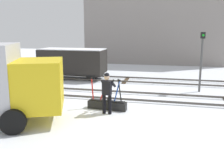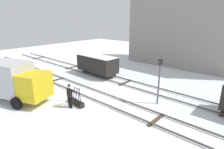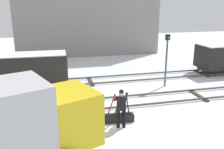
{
  "view_description": "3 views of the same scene",
  "coord_description": "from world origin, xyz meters",
  "px_view_note": "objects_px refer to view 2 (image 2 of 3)",
  "views": [
    {
      "loc": [
        2.65,
        -12.17,
        3.57
      ],
      "look_at": [
        -0.5,
        1.95,
        0.86
      ],
      "focal_mm": 38.08,
      "sensor_mm": 36.0,
      "label": 1
    },
    {
      "loc": [
        10.9,
        -9.84,
        6.4
      ],
      "look_at": [
        -0.51,
        2.81,
        1.11
      ],
      "focal_mm": 30.18,
      "sensor_mm": 36.0,
      "label": 2
    },
    {
      "loc": [
        -2.47,
        -12.29,
        5.41
      ],
      "look_at": [
        0.81,
        1.19,
        1.36
      ],
      "focal_mm": 39.68,
      "sensor_mm": 36.0,
      "label": 3
    }
  ],
  "objects_px": {
    "signal_post": "(159,77)",
    "freight_car_back_track": "(97,64)",
    "delivery_truck": "(10,79)",
    "switch_lever_frame": "(76,101)",
    "rail_worker": "(70,94)"
  },
  "relations": [
    {
      "from": "delivery_truck",
      "to": "signal_post",
      "type": "xyz_separation_m",
      "value": [
        8.95,
        7.05,
        0.44
      ]
    },
    {
      "from": "switch_lever_frame",
      "to": "rail_worker",
      "type": "height_order",
      "value": "rail_worker"
    },
    {
      "from": "switch_lever_frame",
      "to": "rail_worker",
      "type": "relative_size",
      "value": 1.01
    },
    {
      "from": "delivery_truck",
      "to": "freight_car_back_track",
      "type": "height_order",
      "value": "delivery_truck"
    },
    {
      "from": "signal_post",
      "to": "freight_car_back_track",
      "type": "height_order",
      "value": "signal_post"
    },
    {
      "from": "signal_post",
      "to": "freight_car_back_track",
      "type": "relative_size",
      "value": 0.71
    },
    {
      "from": "switch_lever_frame",
      "to": "freight_car_back_track",
      "type": "height_order",
      "value": "freight_car_back_track"
    },
    {
      "from": "delivery_truck",
      "to": "signal_post",
      "type": "relative_size",
      "value": 1.86
    },
    {
      "from": "switch_lever_frame",
      "to": "signal_post",
      "type": "relative_size",
      "value": 0.53
    },
    {
      "from": "delivery_truck",
      "to": "signal_post",
      "type": "height_order",
      "value": "signal_post"
    },
    {
      "from": "freight_car_back_track",
      "to": "rail_worker",
      "type": "bearing_deg",
      "value": -56.66
    },
    {
      "from": "switch_lever_frame",
      "to": "rail_worker",
      "type": "distance_m",
      "value": 0.98
    },
    {
      "from": "delivery_truck",
      "to": "freight_car_back_track",
      "type": "xyz_separation_m",
      "value": [
        0.24,
        9.08,
        -0.41
      ]
    },
    {
      "from": "rail_worker",
      "to": "freight_car_back_track",
      "type": "distance_m",
      "value": 8.07
    },
    {
      "from": "freight_car_back_track",
      "to": "signal_post",
      "type": "bearing_deg",
      "value": -12.01
    }
  ]
}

